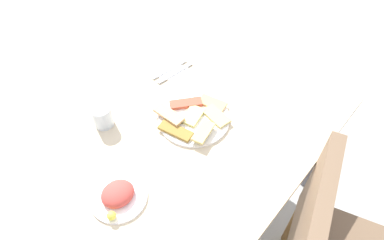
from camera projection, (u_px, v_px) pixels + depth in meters
ground_plane at (191, 208)px, 1.91m from camera, size 6.00×6.00×0.00m
dining_table at (191, 139)px, 1.42m from camera, size 1.22×0.91×0.70m
pide_platter at (194, 117)px, 1.39m from camera, size 0.29×0.29×0.04m
salad_plate_greens at (118, 195)px, 1.16m from camera, size 0.20×0.20×0.06m
drinking_glass at (103, 117)px, 1.35m from camera, size 0.08×0.08×0.09m
paper_napkin at (172, 72)px, 1.58m from camera, size 0.15×0.15×0.00m
fork at (169, 69)px, 1.59m from camera, size 0.19×0.05×0.00m
spoon at (175, 73)px, 1.57m from camera, size 0.20×0.04×0.00m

